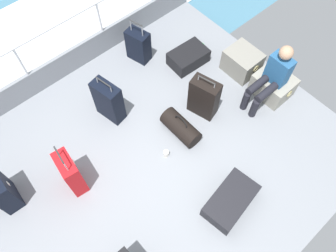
{
  "coord_description": "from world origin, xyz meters",
  "views": [
    {
      "loc": [
        1.62,
        -1.2,
        4.42
      ],
      "look_at": [
        -0.17,
        0.38,
        0.25
      ],
      "focal_mm": 35.56,
      "sensor_mm": 36.0,
      "label": 1
    }
  ],
  "objects": [
    {
      "name": "suitcase_1",
      "position": [
        -0.44,
        -1.08,
        0.35
      ],
      "size": [
        0.42,
        0.24,
        0.92
      ],
      "color": "red",
      "rests_on": "ground_plane"
    },
    {
      "name": "ground_plane",
      "position": [
        0.0,
        0.0,
        -0.03
      ],
      "size": [
        4.4,
        5.2,
        0.06
      ],
      "primitive_type": "cube",
      "color": "gray"
    },
    {
      "name": "suitcase_0",
      "position": [
        1.17,
        0.3,
        0.12
      ],
      "size": [
        0.55,
        0.82,
        0.24
      ],
      "color": "black",
      "rests_on": "ground_plane"
    },
    {
      "name": "paper_cup",
      "position": [
        0.07,
        0.13,
        0.05
      ],
      "size": [
        0.08,
        0.08,
        0.1
      ],
      "primitive_type": "cylinder",
      "color": "white",
      "rests_on": "ground_plane"
    },
    {
      "name": "gunwale_port",
      "position": [
        -2.17,
        0.0,
        0.23
      ],
      "size": [
        0.06,
        5.2,
        0.45
      ],
      "primitive_type": "cube",
      "color": "gray",
      "rests_on": "ground_plane"
    },
    {
      "name": "sea_wake",
      "position": [
        -3.6,
        0.0,
        -0.34
      ],
      "size": [
        12.0,
        12.0,
        0.01
      ],
      "color": "teal",
      "rests_on": "ground_plane"
    },
    {
      "name": "suitcase_5",
      "position": [
        -1.03,
        -0.04,
        0.36
      ],
      "size": [
        0.47,
        0.3,
        0.83
      ],
      "color": "black",
      "rests_on": "ground_plane"
    },
    {
      "name": "cargo_crate_1",
      "position": [
        0.34,
        2.15,
        0.18
      ],
      "size": [
        0.61,
        0.49,
        0.37
      ],
      "color": "gray",
      "rests_on": "ground_plane"
    },
    {
      "name": "suitcase_7",
      "position": [
        -1.01,
        1.57,
        0.13
      ],
      "size": [
        0.46,
        0.65,
        0.25
      ],
      "color": "black",
      "rests_on": "ground_plane"
    },
    {
      "name": "cargo_crate_0",
      "position": [
        -0.3,
        2.12,
        0.2
      ],
      "size": [
        0.57,
        0.47,
        0.41
      ],
      "color": "gray",
      "rests_on": "ground_plane"
    },
    {
      "name": "suitcase_6",
      "position": [
        -1.64,
        1.02,
        0.29
      ],
      "size": [
        0.42,
        0.31,
        0.79
      ],
      "color": "black",
      "rests_on": "ground_plane"
    },
    {
      "name": "passenger_seated",
      "position": [
        0.34,
        1.97,
        0.55
      ],
      "size": [
        0.34,
        0.66,
        1.07
      ],
      "color": "#26598C",
      "rests_on": "ground_plane"
    },
    {
      "name": "suitcase_2",
      "position": [
        -0.14,
        1.06,
        0.35
      ],
      "size": [
        0.47,
        0.33,
        0.79
      ],
      "color": "black",
      "rests_on": "ground_plane"
    },
    {
      "name": "duffel_bag",
      "position": [
        -0.08,
        0.55,
        0.14
      ],
      "size": [
        0.63,
        0.29,
        0.41
      ],
      "color": "black",
      "rests_on": "ground_plane"
    },
    {
      "name": "railing_port",
      "position": [
        -2.17,
        0.0,
        0.78
      ],
      "size": [
        0.04,
        4.2,
        1.02
      ],
      "color": "silver",
      "rests_on": "ground_plane"
    },
    {
      "name": "suitcase_4",
      "position": [
        -0.83,
        -1.88,
        0.31
      ],
      "size": [
        0.42,
        0.25,
        0.81
      ],
      "color": "black",
      "rests_on": "ground_plane"
    }
  ]
}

